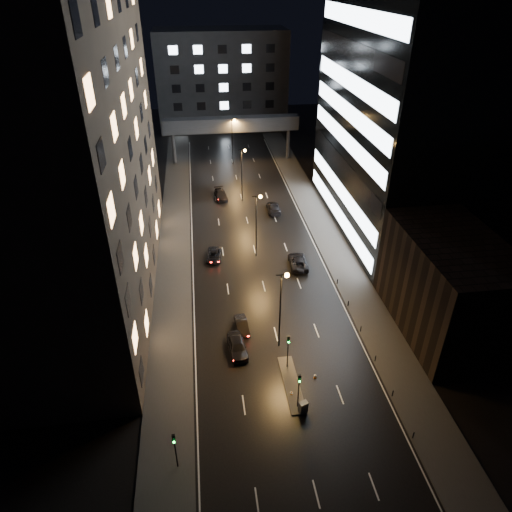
% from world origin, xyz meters
% --- Properties ---
extents(ground, '(160.00, 160.00, 0.00)m').
position_xyz_m(ground, '(0.00, 40.00, 0.00)').
color(ground, black).
rests_on(ground, ground).
extents(sidewalk_left, '(5.00, 110.00, 0.15)m').
position_xyz_m(sidewalk_left, '(-12.50, 35.00, 0.07)').
color(sidewalk_left, '#383533').
rests_on(sidewalk_left, ground).
extents(sidewalk_right, '(5.00, 110.00, 0.15)m').
position_xyz_m(sidewalk_right, '(12.50, 35.00, 0.07)').
color(sidewalk_right, '#383533').
rests_on(sidewalk_right, ground).
extents(building_left, '(15.00, 48.00, 40.00)m').
position_xyz_m(building_left, '(-22.50, 24.00, 20.00)').
color(building_left, '#2D2319').
rests_on(building_left, ground).
extents(building_right_low, '(10.00, 18.00, 12.00)m').
position_xyz_m(building_right_low, '(20.00, 9.00, 6.00)').
color(building_right_low, black).
rests_on(building_right_low, ground).
extents(building_right_glass, '(20.00, 36.00, 45.00)m').
position_xyz_m(building_right_glass, '(25.00, 36.00, 22.50)').
color(building_right_glass, black).
rests_on(building_right_glass, ground).
extents(building_far, '(34.00, 14.00, 25.00)m').
position_xyz_m(building_far, '(0.00, 98.00, 12.50)').
color(building_far, '#333335').
rests_on(building_far, ground).
extents(skybridge, '(30.00, 3.00, 10.00)m').
position_xyz_m(skybridge, '(0.00, 70.00, 8.34)').
color(skybridge, '#333335').
rests_on(skybridge, ground).
extents(median_island, '(1.60, 8.00, 0.15)m').
position_xyz_m(median_island, '(0.30, 2.00, 0.07)').
color(median_island, '#383533').
rests_on(median_island, ground).
extents(traffic_signal_near, '(0.28, 0.34, 4.40)m').
position_xyz_m(traffic_signal_near, '(0.30, 4.49, 3.09)').
color(traffic_signal_near, black).
rests_on(traffic_signal_near, median_island).
extents(traffic_signal_far, '(0.28, 0.34, 4.40)m').
position_xyz_m(traffic_signal_far, '(0.30, -1.01, 3.09)').
color(traffic_signal_far, black).
rests_on(traffic_signal_far, median_island).
extents(traffic_signal_corner, '(0.28, 0.34, 4.40)m').
position_xyz_m(traffic_signal_corner, '(-11.50, -6.01, 2.94)').
color(traffic_signal_corner, black).
rests_on(traffic_signal_corner, ground).
extents(bollard_row, '(0.12, 25.12, 0.90)m').
position_xyz_m(bollard_row, '(10.20, 6.50, 0.45)').
color(bollard_row, black).
rests_on(bollard_row, ground).
extents(streetlight_near, '(1.45, 0.50, 10.15)m').
position_xyz_m(streetlight_near, '(0.16, 8.00, 6.50)').
color(streetlight_near, black).
rests_on(streetlight_near, ground).
extents(streetlight_mid_a, '(1.45, 0.50, 10.15)m').
position_xyz_m(streetlight_mid_a, '(0.16, 28.00, 6.50)').
color(streetlight_mid_a, black).
rests_on(streetlight_mid_a, ground).
extents(streetlight_mid_b, '(1.45, 0.50, 10.15)m').
position_xyz_m(streetlight_mid_b, '(0.16, 48.00, 6.50)').
color(streetlight_mid_b, black).
rests_on(streetlight_mid_b, ground).
extents(streetlight_far, '(1.45, 0.50, 10.15)m').
position_xyz_m(streetlight_far, '(0.16, 68.00, 6.50)').
color(streetlight_far, black).
rests_on(streetlight_far, ground).
extents(car_away_a, '(2.38, 4.94, 1.63)m').
position_xyz_m(car_away_a, '(-4.89, 7.65, 0.81)').
color(car_away_a, black).
rests_on(car_away_a, ground).
extents(car_away_b, '(1.68, 3.99, 1.28)m').
position_xyz_m(car_away_b, '(-3.97, 11.38, 0.64)').
color(car_away_b, black).
rests_on(car_away_b, ground).
extents(car_away_c, '(2.67, 4.81, 1.27)m').
position_xyz_m(car_away_c, '(-6.45, 28.06, 0.64)').
color(car_away_c, black).
rests_on(car_away_c, ground).
extents(car_away_d, '(2.67, 5.37, 1.50)m').
position_xyz_m(car_away_d, '(-3.95, 49.75, 0.75)').
color(car_away_d, black).
rests_on(car_away_d, ground).
extents(car_toward_a, '(2.81, 5.58, 1.52)m').
position_xyz_m(car_toward_a, '(5.77, 24.43, 0.76)').
color(car_toward_a, black).
rests_on(car_toward_a, ground).
extents(car_toward_b, '(2.36, 5.51, 1.58)m').
position_xyz_m(car_toward_b, '(5.10, 42.74, 0.79)').
color(car_toward_b, black).
rests_on(car_toward_b, ground).
extents(utility_cabinet, '(1.00, 0.83, 1.29)m').
position_xyz_m(utility_cabinet, '(0.70, -1.70, 0.79)').
color(utility_cabinet, '#505053').
rests_on(utility_cabinet, median_island).
extents(cone_a, '(0.38, 0.38, 0.49)m').
position_xyz_m(cone_a, '(3.00, 2.59, 0.24)').
color(cone_a, orange).
rests_on(cone_a, ground).
extents(cone_b, '(0.46, 0.46, 0.51)m').
position_xyz_m(cone_b, '(0.02, 0.62, 0.26)').
color(cone_b, orange).
rests_on(cone_b, ground).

